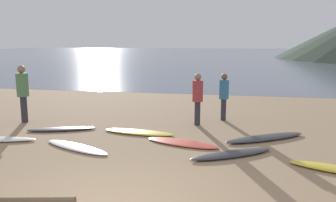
# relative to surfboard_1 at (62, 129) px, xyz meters

# --- Properties ---
(ground_plane) EXTENTS (120.00, 120.00, 0.20)m
(ground_plane) POSITION_rel_surfboard_1_xyz_m (3.16, 5.27, -0.14)
(ground_plane) COLOR #997C5B
(ground_plane) RESTS_ON ground
(ocean_water) EXTENTS (140.00, 100.00, 0.01)m
(ocean_water) POSITION_rel_surfboard_1_xyz_m (3.16, 57.69, -0.04)
(ocean_water) COLOR slate
(ocean_water) RESTS_ON ground
(surfboard_1) EXTENTS (1.99, 1.11, 0.08)m
(surfboard_1) POSITION_rel_surfboard_1_xyz_m (0.00, 0.00, 0.00)
(surfboard_1) COLOR #333338
(surfboard_1) RESTS_ON ground
(surfboard_2) EXTENTS (2.09, 1.25, 0.06)m
(surfboard_2) POSITION_rel_surfboard_1_xyz_m (1.21, -1.53, -0.01)
(surfboard_2) COLOR white
(surfboard_2) RESTS_ON ground
(surfboard_3) EXTENTS (2.15, 0.81, 0.07)m
(surfboard_3) POSITION_rel_surfboard_1_xyz_m (2.32, 0.11, -0.00)
(surfboard_3) COLOR yellow
(surfboard_3) RESTS_ON ground
(surfboard_4) EXTENTS (2.05, 1.14, 0.06)m
(surfboard_4) POSITION_rel_surfboard_1_xyz_m (3.69, -0.66, -0.01)
(surfboard_4) COLOR #D84C38
(surfboard_4) RESTS_ON ground
(surfboard_5) EXTENTS (2.00, 1.51, 0.09)m
(surfboard_5) POSITION_rel_surfboard_1_xyz_m (4.94, -1.37, 0.01)
(surfboard_5) COLOR #333338
(surfboard_5) RESTS_ON ground
(surfboard_6) EXTENTS (2.32, 1.78, 0.10)m
(surfboard_6) POSITION_rel_surfboard_1_xyz_m (5.80, 0.18, 0.01)
(surfboard_6) COLOR #333338
(surfboard_6) RESTS_ON ground
(person_0) EXTENTS (0.31, 0.31, 1.54)m
(person_0) POSITION_rel_surfboard_1_xyz_m (4.61, 2.26, 0.87)
(person_0) COLOR #2D2D38
(person_0) RESTS_ON ground
(person_1) EXTENTS (0.33, 0.33, 1.61)m
(person_1) POSITION_rel_surfboard_1_xyz_m (3.84, 1.41, 0.91)
(person_1) COLOR #2D2D38
(person_1) RESTS_ON ground
(person_2) EXTENTS (0.37, 0.37, 1.83)m
(person_2) POSITION_rel_surfboard_1_xyz_m (-1.66, 0.71, 1.04)
(person_2) COLOR #2D2D38
(person_2) RESTS_ON ground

